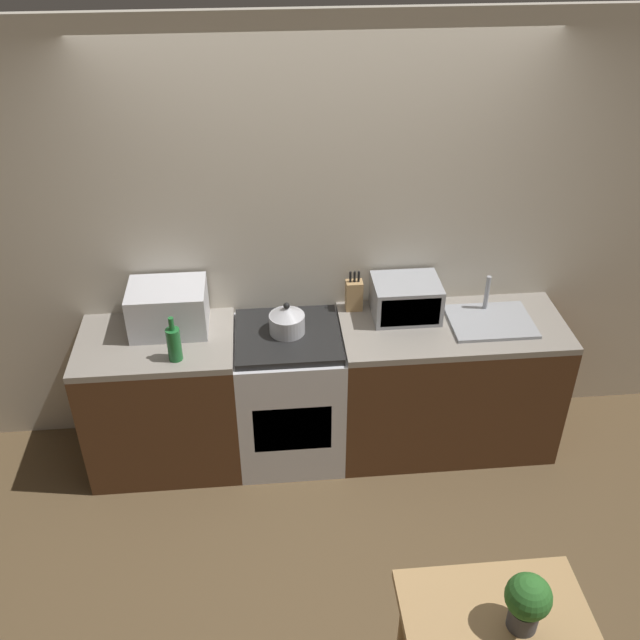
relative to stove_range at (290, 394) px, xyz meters
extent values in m
plane|color=brown|center=(0.22, -0.74, -0.45)|extent=(16.00, 16.00, 0.00)
cube|color=beige|center=(0.22, 0.34, 0.85)|extent=(10.00, 0.06, 2.60)
cube|color=#4C2D19|center=(-0.77, 0.00, -0.02)|extent=(0.90, 0.62, 0.86)
cube|color=gray|center=(-0.77, 0.00, 0.43)|extent=(0.90, 0.62, 0.04)
cube|color=#4C2D19|center=(0.98, 0.00, -0.02)|extent=(1.34, 0.62, 0.86)
cube|color=gray|center=(0.98, 0.00, 0.43)|extent=(1.34, 0.62, 0.04)
cube|color=silver|center=(0.00, 0.00, -0.02)|extent=(0.63, 0.62, 0.86)
cube|color=black|center=(0.00, 0.00, 0.43)|extent=(0.61, 0.57, 0.04)
cube|color=black|center=(0.00, -0.30, -0.02)|extent=(0.46, 0.02, 0.32)
cylinder|color=#B7B7BC|center=(0.00, 0.02, 0.51)|extent=(0.21, 0.21, 0.12)
cone|color=#B7B7BC|center=(0.00, 0.02, 0.59)|extent=(0.20, 0.20, 0.05)
sphere|color=black|center=(0.00, 0.02, 0.63)|extent=(0.04, 0.04, 0.04)
cube|color=silver|center=(-0.68, 0.13, 0.59)|extent=(0.44, 0.33, 0.27)
cube|color=black|center=(-0.68, -0.03, 0.59)|extent=(0.39, 0.01, 0.22)
cylinder|color=#1E662D|center=(-0.63, -0.19, 0.55)|extent=(0.08, 0.08, 0.20)
cylinder|color=#1E662D|center=(-0.63, -0.19, 0.69)|extent=(0.03, 0.03, 0.08)
cube|color=tan|center=(0.42, 0.23, 0.55)|extent=(0.10, 0.08, 0.19)
cylinder|color=black|center=(0.39, 0.23, 0.68)|extent=(0.01, 0.01, 0.07)
cylinder|color=black|center=(0.42, 0.23, 0.68)|extent=(0.01, 0.01, 0.07)
cylinder|color=black|center=(0.44, 0.23, 0.68)|extent=(0.01, 0.01, 0.07)
cube|color=#999BA0|center=(0.71, 0.14, 0.57)|extent=(0.40, 0.31, 0.23)
cube|color=black|center=(0.71, -0.01, 0.57)|extent=(0.35, 0.01, 0.18)
cube|color=#999BA0|center=(1.21, 0.00, 0.46)|extent=(0.49, 0.38, 0.02)
cylinder|color=#999BA0|center=(1.21, 0.14, 0.58)|extent=(0.03, 0.03, 0.22)
cube|color=tan|center=(0.72, -1.85, 0.30)|extent=(0.74, 0.58, 0.04)
cylinder|color=tan|center=(0.41, -1.62, -0.08)|extent=(0.05, 0.05, 0.73)
cylinder|color=tan|center=(1.03, -1.62, -0.08)|extent=(0.05, 0.05, 0.73)
cylinder|color=#424247|center=(0.79, -1.85, 0.37)|extent=(0.12, 0.12, 0.10)
sphere|color=#2D6B28|center=(0.79, -1.85, 0.50)|extent=(0.18, 0.18, 0.18)
camera|label=1|loc=(-0.12, -3.39, 2.82)|focal=40.00mm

